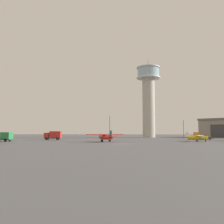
% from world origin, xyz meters
% --- Properties ---
extents(ground_plane, '(400.00, 400.00, 0.00)m').
position_xyz_m(ground_plane, '(0.00, 0.00, 0.00)').
color(ground_plane, '#545456').
extents(control_tower, '(11.80, 11.80, 39.40)m').
position_xyz_m(control_tower, '(11.61, 64.45, 21.68)').
color(control_tower, '#B2AD9E').
rests_on(control_tower, ground_plane).
extents(airplane_red, '(10.25, 8.23, 3.22)m').
position_xyz_m(airplane_red, '(-4.37, 11.04, 1.50)').
color(airplane_red, red).
rests_on(airplane_red, ground_plane).
extents(airplane_yellow, '(6.88, 8.64, 2.64)m').
position_xyz_m(airplane_yellow, '(22.37, 15.60, 1.23)').
color(airplane_yellow, gold).
rests_on(airplane_yellow, ground_plane).
extents(truck_box_green, '(5.69, 3.51, 2.73)m').
position_xyz_m(truck_box_green, '(-34.85, 10.80, 1.59)').
color(truck_box_green, '#38383D').
rests_on(truck_box_green, ground_plane).
extents(truck_flatbed_orange, '(7.18, 4.15, 2.69)m').
position_xyz_m(truck_flatbed_orange, '(27.15, 30.43, 1.30)').
color(truck_flatbed_orange, '#38383D').
rests_on(truck_flatbed_orange, ground_plane).
extents(truck_box_red, '(5.87, 3.32, 3.03)m').
position_xyz_m(truck_box_red, '(-24.48, 25.95, 1.68)').
color(truck_box_red, '#38383D').
rests_on(truck_box_red, ground_plane).
extents(light_post_west, '(0.44, 0.44, 9.72)m').
position_xyz_m(light_post_west, '(-5.86, 40.68, 5.71)').
color(light_post_west, '#38383D').
rests_on(light_post_west, ground_plane).
extents(light_post_east, '(0.44, 0.44, 8.19)m').
position_xyz_m(light_post_east, '(25.60, 50.40, 4.91)').
color(light_post_east, '#38383D').
rests_on(light_post_east, ground_plane).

